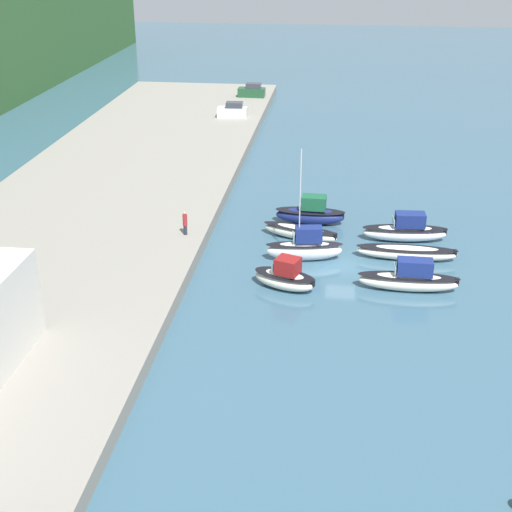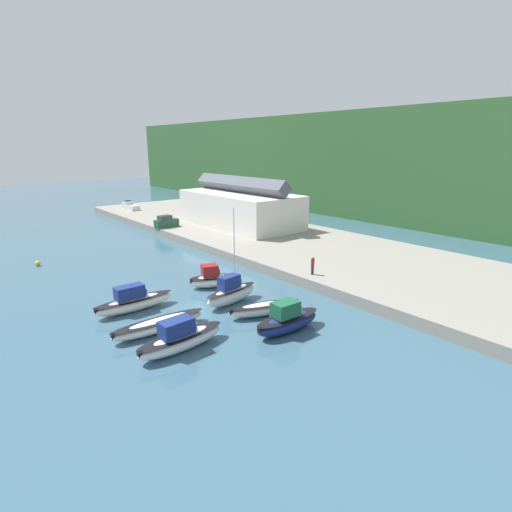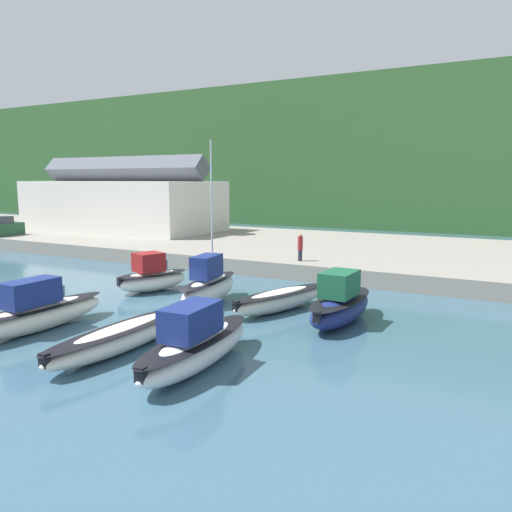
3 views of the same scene
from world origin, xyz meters
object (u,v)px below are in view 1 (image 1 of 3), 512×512
at_px(moored_boat_6, 406,231).
at_px(moored_boat_3, 311,213).
at_px(parked_car_2, 252,91).
at_px(moored_boat_1, 305,248).
at_px(parked_car_1, 233,111).
at_px(moored_boat_4, 410,279).
at_px(moored_boat_5, 407,252).
at_px(moored_boat_0, 285,277).
at_px(person_on_quay, 185,223).
at_px(moored_boat_2, 300,232).

bearing_deg(moored_boat_6, moored_boat_3, 67.30).
xyz_separation_m(moored_boat_6, parked_car_2, (51.76, 20.57, 1.18)).
height_order(moored_boat_1, parked_car_1, moored_boat_1).
xyz_separation_m(moored_boat_3, parked_car_2, (48.74, 11.87, 1.12)).
bearing_deg(moored_boat_4, moored_boat_1, 62.11).
xyz_separation_m(moored_boat_1, moored_boat_3, (8.24, -0.06, -0.11)).
bearing_deg(moored_boat_5, moored_boat_0, 125.00).
bearing_deg(person_on_quay, moored_boat_2, -72.89).
xyz_separation_m(moored_boat_4, person_on_quay, (5.88, 18.99, 1.37)).
distance_m(moored_boat_2, parked_car_1, 41.01).
distance_m(moored_boat_6, parked_car_2, 55.71).
xyz_separation_m(moored_boat_1, moored_boat_4, (-4.54, -8.41, -0.19)).
xyz_separation_m(moored_boat_2, parked_car_1, (39.14, 12.15, 1.48)).
xyz_separation_m(parked_car_1, person_on_quay, (-42.18, -2.25, 0.18)).
distance_m(moored_boat_0, parked_car_1, 50.31).
height_order(parked_car_1, person_on_quay, parked_car_1).
height_order(moored_boat_0, moored_boat_5, moored_boat_0).
distance_m(moored_boat_2, moored_boat_5, 9.82).
height_order(moored_boat_3, moored_boat_4, moored_boat_3).
bearing_deg(moored_boat_1, moored_boat_6, -67.29).
bearing_deg(moored_boat_3, moored_boat_5, -127.54).
relative_size(moored_boat_1, parked_car_1, 2.29).
xyz_separation_m(moored_boat_0, moored_boat_4, (0.87, -9.62, -0.00)).
relative_size(moored_boat_0, parked_car_1, 1.29).
relative_size(moored_boat_0, parked_car_2, 1.29).
height_order(moored_boat_5, parked_car_1, parked_car_1).
height_order(moored_boat_4, moored_boat_6, moored_boat_6).
bearing_deg(moored_boat_5, parked_car_2, 21.21).
distance_m(moored_boat_0, moored_boat_6, 14.57).
xyz_separation_m(moored_boat_4, parked_car_1, (48.07, 21.24, 1.19)).
bearing_deg(moored_boat_1, parked_car_1, 8.34).
height_order(moored_boat_1, moored_boat_4, moored_boat_1).
bearing_deg(moored_boat_6, person_on_quay, 97.79).
bearing_deg(parked_car_2, moored_boat_5, -158.22).
xyz_separation_m(moored_boat_6, parked_car_1, (38.31, 21.59, 1.18)).
relative_size(moored_boat_3, parked_car_2, 1.58).
relative_size(moored_boat_0, moored_boat_3, 0.82).
bearing_deg(parked_car_1, parked_car_2, -6.31).
height_order(parked_car_1, parked_car_2, same).
height_order(moored_boat_0, moored_boat_3, moored_boat_3).
height_order(moored_boat_4, parked_car_1, parked_car_1).
bearing_deg(person_on_quay, moored_boat_1, -97.24).
height_order(moored_boat_1, moored_boat_6, moored_boat_1).
xyz_separation_m(moored_boat_5, moored_boat_6, (4.02, -0.15, 0.34)).
height_order(moored_boat_0, parked_car_1, parked_car_1).
height_order(moored_boat_5, moored_boat_6, moored_boat_6).
bearing_deg(parked_car_2, moored_boat_6, -156.66).
bearing_deg(moored_boat_3, parked_car_1, 21.99).
bearing_deg(moored_boat_0, parked_car_1, 33.26).
height_order(moored_boat_6, parked_car_2, parked_car_2).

